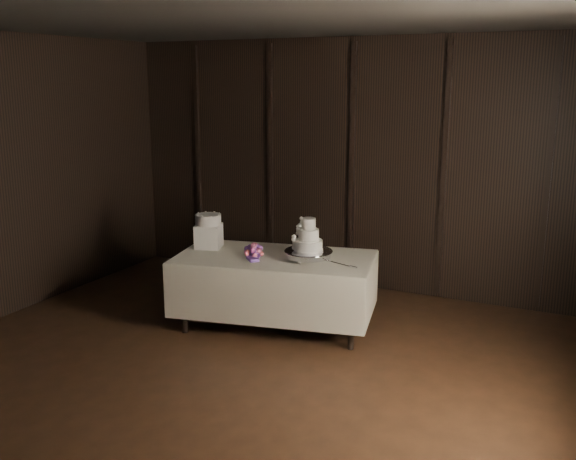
{
  "coord_description": "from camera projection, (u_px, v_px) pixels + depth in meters",
  "views": [
    {
      "loc": [
        2.65,
        -3.76,
        2.51
      ],
      "look_at": [
        -0.06,
        1.83,
        1.05
      ],
      "focal_mm": 40.0,
      "sensor_mm": 36.0,
      "label": 1
    }
  ],
  "objects": [
    {
      "name": "wedding_cake",
      "position": [
        306.0,
        238.0,
        6.34
      ],
      "size": [
        0.32,
        0.28,
        0.33
      ],
      "rotation": [
        0.0,
        0.0,
        0.31
      ],
      "color": "white",
      "rests_on": "cake_stand"
    },
    {
      "name": "display_table",
      "position": [
        275.0,
        288.0,
        6.58
      ],
      "size": [
        2.16,
        1.42,
        0.76
      ],
      "rotation": [
        0.0,
        0.0,
        0.21
      ],
      "color": "silver",
      "rests_on": "ground"
    },
    {
      "name": "room",
      "position": [
        185.0,
        222.0,
        4.65
      ],
      "size": [
        6.08,
        7.08,
        3.08
      ],
      "color": "black",
      "rests_on": "ground"
    },
    {
      "name": "box_pedestal",
      "position": [
        209.0,
        236.0,
        6.82
      ],
      "size": [
        0.33,
        0.33,
        0.25
      ],
      "primitive_type": "cube",
      "rotation": [
        0.0,
        0.0,
        0.32
      ],
      "color": "white",
      "rests_on": "display_table"
    },
    {
      "name": "bouquet",
      "position": [
        254.0,
        251.0,
        6.48
      ],
      "size": [
        0.44,
        0.45,
        0.17
      ],
      "primitive_type": null,
      "rotation": [
        0.0,
        0.0,
        -0.77
      ],
      "color": "#BC4F75",
      "rests_on": "display_table"
    },
    {
      "name": "small_cake",
      "position": [
        208.0,
        220.0,
        6.78
      ],
      "size": [
        0.34,
        0.34,
        0.11
      ],
      "primitive_type": "cylinder",
      "rotation": [
        0.0,
        0.0,
        -0.28
      ],
      "color": "white",
      "rests_on": "box_pedestal"
    },
    {
      "name": "cake_stand",
      "position": [
        308.0,
        255.0,
        6.38
      ],
      "size": [
        0.5,
        0.5,
        0.09
      ],
      "primitive_type": "cylinder",
      "rotation": [
        0.0,
        0.0,
        -0.02
      ],
      "color": "silver",
      "rests_on": "display_table"
    },
    {
      "name": "cake_knife",
      "position": [
        339.0,
        264.0,
        6.23
      ],
      "size": [
        0.36,
        0.15,
        0.01
      ],
      "primitive_type": "cube",
      "rotation": [
        0.0,
        0.0,
        -0.34
      ],
      "color": "silver",
      "rests_on": "display_table"
    }
  ]
}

